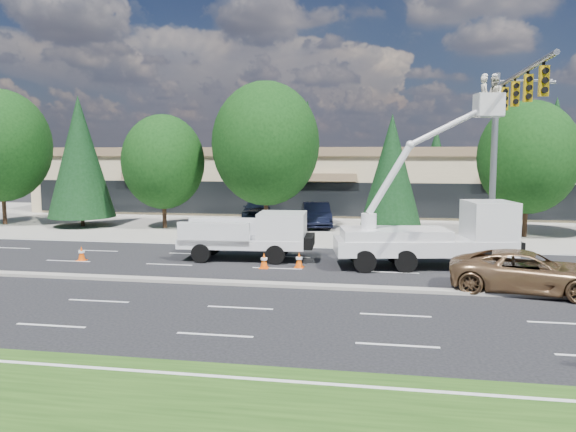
% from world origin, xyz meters
% --- Properties ---
extents(ground, '(140.00, 140.00, 0.00)m').
position_xyz_m(ground, '(0.00, 0.00, 0.00)').
color(ground, black).
rests_on(ground, ground).
extents(concrete_apron, '(140.00, 22.00, 0.01)m').
position_xyz_m(concrete_apron, '(0.00, 20.00, 0.01)').
color(concrete_apron, '#9A968C').
rests_on(concrete_apron, ground).
extents(road_median, '(120.00, 0.55, 0.12)m').
position_xyz_m(road_median, '(0.00, 0.00, 0.06)').
color(road_median, '#9A968C').
rests_on(road_median, ground).
extents(strip_mall, '(50.40, 15.40, 5.50)m').
position_xyz_m(strip_mall, '(0.00, 29.97, 2.83)').
color(strip_mall, tan).
rests_on(strip_mall, ground).
extents(tree_front_a, '(6.84, 6.84, 9.50)m').
position_xyz_m(tree_front_a, '(-22.00, 15.00, 5.56)').
color(tree_front_a, '#332114').
rests_on(tree_front_a, ground).
extents(tree_front_b, '(4.53, 4.53, 8.93)m').
position_xyz_m(tree_front_b, '(-16.00, 15.00, 4.79)').
color(tree_front_b, '#332114').
rests_on(tree_front_b, ground).
extents(tree_front_c, '(5.49, 5.49, 7.61)m').
position_xyz_m(tree_front_c, '(-10.00, 15.00, 4.45)').
color(tree_front_c, '#332114').
rests_on(tree_front_c, ground).
extents(tree_front_d, '(6.94, 6.94, 9.63)m').
position_xyz_m(tree_front_d, '(-3.00, 15.00, 5.64)').
color(tree_front_d, '#332114').
rests_on(tree_front_d, ground).
extents(tree_front_e, '(3.79, 3.79, 7.47)m').
position_xyz_m(tree_front_e, '(5.00, 15.00, 4.00)').
color(tree_front_e, '#332114').
rests_on(tree_front_e, ground).
extents(tree_front_f, '(5.90, 5.90, 8.19)m').
position_xyz_m(tree_front_f, '(13.00, 15.00, 4.79)').
color(tree_front_f, '#332114').
rests_on(tree_front_f, ground).
extents(tree_back_a, '(4.05, 4.05, 7.98)m').
position_xyz_m(tree_back_a, '(-18.00, 42.00, 4.28)').
color(tree_back_a, '#332114').
rests_on(tree_back_a, ground).
extents(tree_back_b, '(5.50, 5.50, 10.84)m').
position_xyz_m(tree_back_b, '(-4.00, 42.00, 5.82)').
color(tree_back_b, '#332114').
rests_on(tree_back_b, ground).
extents(tree_back_c, '(3.92, 3.92, 7.72)m').
position_xyz_m(tree_back_c, '(10.00, 42.00, 4.14)').
color(tree_back_c, '#332114').
rests_on(tree_back_c, ground).
extents(tree_back_d, '(5.48, 5.48, 10.81)m').
position_xyz_m(tree_back_d, '(22.00, 42.00, 5.80)').
color(tree_back_d, '#332114').
rests_on(tree_back_d, ground).
extents(signal_mast, '(2.76, 10.16, 9.00)m').
position_xyz_m(signal_mast, '(10.03, 7.04, 6.06)').
color(signal_mast, gray).
rests_on(signal_mast, ground).
extents(utility_pickup, '(6.06, 2.64, 2.28)m').
position_xyz_m(utility_pickup, '(-1.56, 5.05, 0.94)').
color(utility_pickup, silver).
rests_on(utility_pickup, ground).
extents(bucket_truck, '(8.19, 3.67, 8.43)m').
position_xyz_m(bucket_truck, '(7.10, 4.69, 1.83)').
color(bucket_truck, silver).
rests_on(bucket_truck, ground).
extents(traffic_cone_a, '(0.40, 0.40, 0.70)m').
position_xyz_m(traffic_cone_a, '(-9.43, 3.43, 0.34)').
color(traffic_cone_a, '#EF4F07').
rests_on(traffic_cone_a, ground).
extents(traffic_cone_b, '(0.40, 0.40, 0.70)m').
position_xyz_m(traffic_cone_b, '(-0.58, 3.17, 0.34)').
color(traffic_cone_b, '#EF4F07').
rests_on(traffic_cone_b, ground).
extents(traffic_cone_c, '(0.40, 0.40, 0.70)m').
position_xyz_m(traffic_cone_c, '(0.92, 3.57, 0.34)').
color(traffic_cone_c, '#EF4F07').
rests_on(traffic_cone_c, ground).
extents(minivan, '(5.82, 3.48, 1.51)m').
position_xyz_m(minivan, '(9.77, 0.60, 0.76)').
color(minivan, olive).
rests_on(minivan, ground).
extents(parked_car_west, '(2.43, 4.94, 1.62)m').
position_xyz_m(parked_car_west, '(-5.01, 21.00, 0.81)').
color(parked_car_west, black).
rests_on(parked_car_west, ground).
extents(parked_car_east, '(2.76, 5.33, 1.67)m').
position_xyz_m(parked_car_east, '(0.00, 17.46, 0.84)').
color(parked_car_east, black).
rests_on(parked_car_east, ground).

